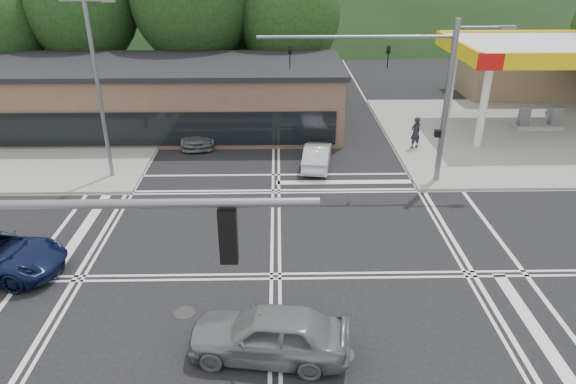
{
  "coord_description": "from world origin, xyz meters",
  "views": [
    {
      "loc": [
        0.14,
        -15.54,
        10.93
      ],
      "look_at": [
        0.54,
        4.2,
        1.4
      ],
      "focal_mm": 32.0,
      "sensor_mm": 36.0,
      "label": 1
    }
  ],
  "objects_px": {
    "car_grey_center": "(269,333)",
    "car_queue_b": "(319,104)",
    "car_northbound": "(197,130)",
    "pedestrian": "(416,132)",
    "car_queue_a": "(317,155)"
  },
  "relations": [
    {
      "from": "car_grey_center",
      "to": "pedestrian",
      "type": "height_order",
      "value": "pedestrian"
    },
    {
      "from": "car_queue_b",
      "to": "pedestrian",
      "type": "bearing_deg",
      "value": 119.74
    },
    {
      "from": "car_queue_b",
      "to": "pedestrian",
      "type": "xyz_separation_m",
      "value": [
        5.12,
        -6.96,
        0.24
      ]
    },
    {
      "from": "car_queue_a",
      "to": "pedestrian",
      "type": "height_order",
      "value": "pedestrian"
    },
    {
      "from": "car_northbound",
      "to": "car_queue_a",
      "type": "bearing_deg",
      "value": -39.18
    },
    {
      "from": "car_queue_b",
      "to": "pedestrian",
      "type": "height_order",
      "value": "pedestrian"
    },
    {
      "from": "car_northbound",
      "to": "car_queue_b",
      "type": "bearing_deg",
      "value": 24.61
    },
    {
      "from": "car_queue_b",
      "to": "car_northbound",
      "type": "relative_size",
      "value": 1.03
    },
    {
      "from": "car_queue_a",
      "to": "car_northbound",
      "type": "bearing_deg",
      "value": -21.99
    },
    {
      "from": "car_grey_center",
      "to": "pedestrian",
      "type": "distance_m",
      "value": 18.62
    },
    {
      "from": "car_northbound",
      "to": "pedestrian",
      "type": "height_order",
      "value": "pedestrian"
    },
    {
      "from": "car_grey_center",
      "to": "car_northbound",
      "type": "distance_m",
      "value": 19.03
    },
    {
      "from": "car_grey_center",
      "to": "car_queue_a",
      "type": "bearing_deg",
      "value": 178.33
    },
    {
      "from": "car_queue_b",
      "to": "pedestrian",
      "type": "distance_m",
      "value": 8.64
    },
    {
      "from": "car_grey_center",
      "to": "car_queue_b",
      "type": "height_order",
      "value": "car_queue_b"
    }
  ]
}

